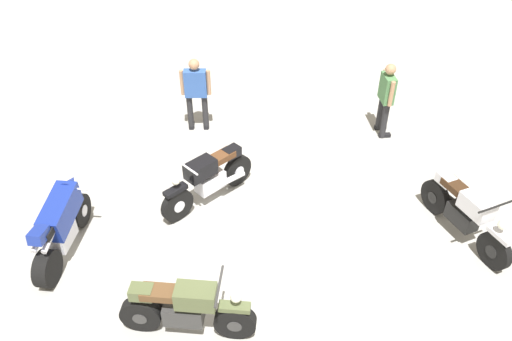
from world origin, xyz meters
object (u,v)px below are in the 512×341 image
object	(u,v)px
motorcycle_black_cruiser	(209,178)
motorcycle_olive_vintage	(186,309)
motorcycle_silver_cruiser	(465,213)
person_in_blue_shirt	(196,90)
person_in_green_shirt	(386,95)
motorcycle_blue_sportbike	(61,224)

from	to	relation	value
motorcycle_black_cruiser	motorcycle_olive_vintage	size ratio (longest dim) A/B	1.31
motorcycle_silver_cruiser	person_in_blue_shirt	distance (m)	5.95
motorcycle_olive_vintage	person_in_green_shirt	world-z (taller)	person_in_green_shirt
person_in_green_shirt	person_in_blue_shirt	bearing A→B (deg)	171.87
motorcycle_black_cruiser	motorcycle_olive_vintage	world-z (taller)	motorcycle_black_cruiser
motorcycle_silver_cruiser	motorcycle_olive_vintage	bearing A→B (deg)	-90.31
motorcycle_black_cruiser	motorcycle_blue_sportbike	bearing A→B (deg)	-15.23
motorcycle_blue_sportbike	person_in_blue_shirt	world-z (taller)	person_in_blue_shirt
motorcycle_black_cruiser	motorcycle_blue_sportbike	distance (m)	2.64
motorcycle_silver_cruiser	motorcycle_black_cruiser	xyz separation A→B (m)	(2.48, -3.77, 0.00)
person_in_green_shirt	person_in_blue_shirt	distance (m)	4.09
motorcycle_blue_sportbike	motorcycle_silver_cruiser	bearing A→B (deg)	-81.06
person_in_green_shirt	motorcycle_black_cruiser	bearing A→B (deg)	-153.37
motorcycle_olive_vintage	person_in_green_shirt	bearing A→B (deg)	59.30
motorcycle_blue_sportbike	motorcycle_olive_vintage	bearing A→B (deg)	-120.00
motorcycle_silver_cruiser	motorcycle_black_cruiser	size ratio (longest dim) A/B	0.95
motorcycle_blue_sportbike	person_in_blue_shirt	bearing A→B (deg)	-20.53
motorcycle_silver_cruiser	motorcycle_blue_sportbike	bearing A→B (deg)	-110.63
motorcycle_black_cruiser	person_in_green_shirt	size ratio (longest dim) A/B	1.24
motorcycle_black_cruiser	person_in_blue_shirt	world-z (taller)	person_in_blue_shirt
motorcycle_black_cruiser	person_in_green_shirt	xyz separation A→B (m)	(-4.21, 0.94, 0.44)
motorcycle_silver_cruiser	motorcycle_blue_sportbike	xyz separation A→B (m)	(5.02, -4.48, 0.07)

